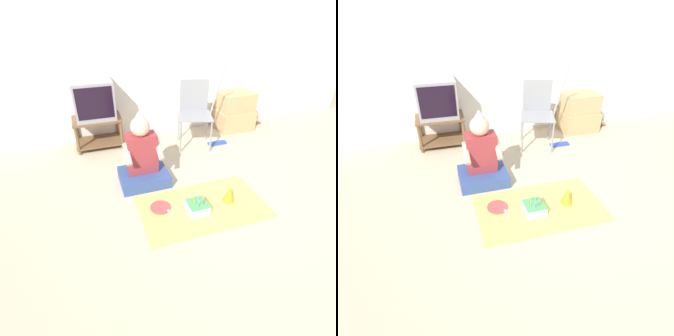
% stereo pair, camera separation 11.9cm
% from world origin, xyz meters
% --- Properties ---
extents(ground_plane, '(16.00, 16.00, 0.00)m').
position_xyz_m(ground_plane, '(0.00, 0.00, 0.00)').
color(ground_plane, beige).
extents(wall_back, '(6.40, 0.06, 2.55)m').
position_xyz_m(wall_back, '(0.00, 2.10, 1.27)').
color(wall_back, white).
rests_on(wall_back, ground_plane).
extents(tv_stand, '(0.67, 0.42, 0.44)m').
position_xyz_m(tv_stand, '(-1.34, 1.86, 0.26)').
color(tv_stand, brown).
rests_on(tv_stand, ground_plane).
extents(tv, '(0.53, 0.40, 0.51)m').
position_xyz_m(tv, '(-1.34, 1.86, 0.70)').
color(tv, '#99999E').
rests_on(tv, tv_stand).
extents(folding_chair, '(0.56, 0.54, 0.91)m').
position_xyz_m(folding_chair, '(0.00, 1.53, 0.54)').
color(folding_chair, gray).
rests_on(folding_chair, ground_plane).
extents(cardboard_box_stack, '(0.58, 0.46, 0.60)m').
position_xyz_m(cardboard_box_stack, '(0.84, 1.81, 0.28)').
color(cardboard_box_stack, tan).
rests_on(cardboard_box_stack, ground_plane).
extents(dust_mop, '(0.28, 0.48, 1.19)m').
position_xyz_m(dust_mop, '(0.33, 1.49, 0.35)').
color(dust_mop, '#2D4CB2').
rests_on(dust_mop, ground_plane).
extents(book_pile, '(0.19, 0.12, 0.05)m').
position_xyz_m(book_pile, '(1.31, 1.86, 0.02)').
color(book_pile, '#B72D28').
rests_on(book_pile, ground_plane).
extents(person_seated, '(0.56, 0.44, 0.88)m').
position_xyz_m(person_seated, '(-0.94, 0.79, 0.29)').
color(person_seated, '#334C8C').
rests_on(person_seated, ground_plane).
extents(party_cloth, '(1.33, 0.76, 0.01)m').
position_xyz_m(party_cloth, '(-0.47, 0.15, 0.00)').
color(party_cloth, '#EAD666').
rests_on(party_cloth, ground_plane).
extents(birthday_cake, '(0.21, 0.21, 0.18)m').
position_xyz_m(birthday_cake, '(-0.55, 0.10, 0.06)').
color(birthday_cake, white).
rests_on(birthday_cake, party_cloth).
extents(party_hat_blue, '(0.13, 0.13, 0.19)m').
position_xyz_m(party_hat_blue, '(-0.16, 0.14, 0.10)').
color(party_hat_blue, gold).
rests_on(party_hat_blue, party_cloth).
extents(paper_plate, '(0.22, 0.22, 0.01)m').
position_xyz_m(paper_plate, '(-0.89, 0.26, 0.01)').
color(paper_plate, '#D84C4C').
rests_on(paper_plate, party_cloth).
extents(plastic_spoon_near, '(0.04, 0.15, 0.01)m').
position_xyz_m(plastic_spoon_near, '(-0.83, 0.17, 0.01)').
color(plastic_spoon_near, white).
rests_on(plastic_spoon_near, party_cloth).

